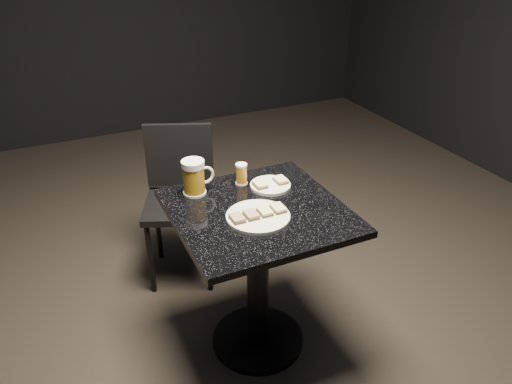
# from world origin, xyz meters

# --- Properties ---
(floor) EXTENTS (6.00, 6.00, 0.00)m
(floor) POSITION_xyz_m (0.00, 0.00, 0.00)
(floor) COLOR black
(floor) RESTS_ON ground
(plate_large) EXTENTS (0.26, 0.26, 0.01)m
(plate_large) POSITION_xyz_m (-0.03, -0.07, 0.76)
(plate_large) COLOR white
(plate_large) RESTS_ON table
(plate_small) EXTENTS (0.18, 0.18, 0.01)m
(plate_small) POSITION_xyz_m (0.13, 0.15, 0.76)
(plate_small) COLOR white
(plate_small) RESTS_ON table
(table) EXTENTS (0.70, 0.70, 0.75)m
(table) POSITION_xyz_m (0.00, 0.00, 0.51)
(table) COLOR black
(table) RESTS_ON floor
(beer_mug) EXTENTS (0.15, 0.10, 0.16)m
(beer_mug) POSITION_xyz_m (-0.19, 0.24, 0.83)
(beer_mug) COLOR silver
(beer_mug) RESTS_ON table
(beer_tumbler) EXTENTS (0.06, 0.06, 0.10)m
(beer_tumbler) POSITION_xyz_m (0.03, 0.24, 0.80)
(beer_tumbler) COLOR silver
(beer_tumbler) RESTS_ON table
(chair) EXTENTS (0.48, 0.48, 0.85)m
(chair) POSITION_xyz_m (-0.13, 0.72, 0.50)
(chair) COLOR black
(chair) RESTS_ON floor
(canapes_on_plate_large) EXTENTS (0.23, 0.07, 0.02)m
(canapes_on_plate_large) POSITION_xyz_m (-0.03, -0.07, 0.77)
(canapes_on_plate_large) COLOR #4C3521
(canapes_on_plate_large) RESTS_ON plate_large
(canapes_on_plate_small) EXTENTS (0.15, 0.07, 0.02)m
(canapes_on_plate_small) POSITION_xyz_m (0.13, 0.15, 0.77)
(canapes_on_plate_small) COLOR #4C3521
(canapes_on_plate_small) RESTS_ON plate_small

